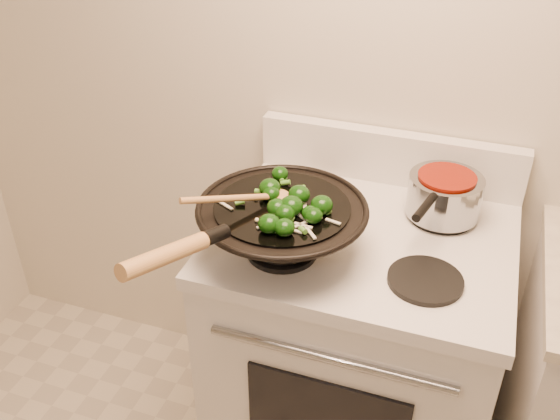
% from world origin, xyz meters
% --- Properties ---
extents(stove, '(0.78, 0.67, 1.08)m').
position_xyz_m(stove, '(-0.19, 1.17, 0.47)').
color(stove, white).
rests_on(stove, ground).
extents(wok, '(0.42, 0.68, 0.25)m').
position_xyz_m(wok, '(-0.37, 1.01, 1.00)').
color(wok, black).
rests_on(wok, stove).
extents(stirfry, '(0.31, 0.28, 0.05)m').
position_xyz_m(stirfry, '(-0.34, 1.00, 1.08)').
color(stirfry, black).
rests_on(stirfry, wok).
extents(wooden_spoon, '(0.22, 0.24, 0.08)m').
position_xyz_m(wooden_spoon, '(-0.43, 0.99, 1.09)').
color(wooden_spoon, '#B37D46').
rests_on(wooden_spoon, wok).
extents(saucepan, '(0.20, 0.32, 0.12)m').
position_xyz_m(saucepan, '(-0.01, 1.32, 0.99)').
color(saucepan, gray).
rests_on(saucepan, stove).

